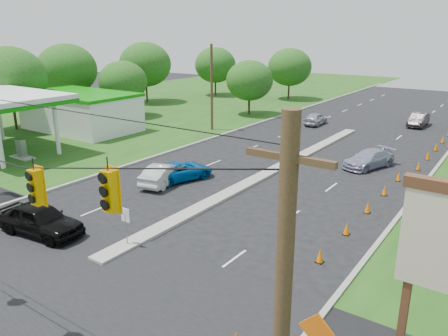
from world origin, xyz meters
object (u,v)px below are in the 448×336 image
Objects in this scene: white_sedan at (164,174)px; blue_pickup at (181,171)px; gas_station at (68,109)px; black_sedan at (40,220)px.

blue_pickup is at bearing -117.52° from white_sedan.
white_sedan reaches higher than blue_pickup.
gas_station is at bearing 3.82° from blue_pickup.
blue_pickup is (19.11, -4.84, -1.91)m from gas_station.
white_sedan is at bearing -18.31° from gas_station.
white_sedan is at bearing 92.96° from blue_pickup.
white_sedan is 0.92× the size of blue_pickup.
white_sedan is 1.41m from blue_pickup.
black_sedan is (18.94, -15.85, -1.74)m from gas_station.
black_sedan is 1.12× the size of white_sedan.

